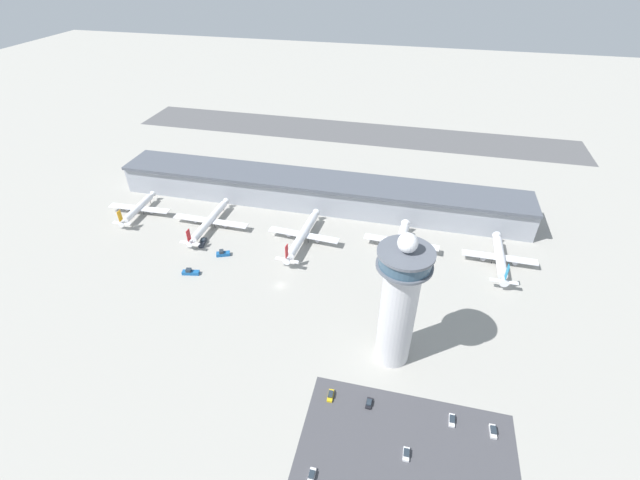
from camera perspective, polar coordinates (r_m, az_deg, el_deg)
The scene contains 19 objects.
ground_plane at distance 187.84m, azimuth -5.29°, elevation -6.08°, with size 1000.00×1000.00×0.00m, color #9E9B93.
terminal_building at distance 237.89m, azimuth -0.26°, elevation 6.44°, with size 224.31×25.00×16.39m.
runway_strip at distance 339.84m, azimuth 4.25°, elevation 14.13°, with size 336.47×44.00×0.01m, color #515154.
control_tower at distance 143.81m, azimuth 10.49°, elevation -8.11°, with size 17.71×17.71×53.67m.
parking_lot_surface at distance 143.32m, azimuth 11.48°, elevation -26.11°, with size 64.00×40.00×0.01m, color #424247.
airplane_gate_alpha at distance 251.59m, azimuth -23.09°, elevation 3.92°, with size 34.45×32.77×11.25m.
airplane_gate_bravo at distance 228.20m, azimuth -14.53°, elevation 2.47°, with size 40.84×42.59×11.45m.
airplane_gate_charlie at distance 209.67m, azimuth -2.32°, elevation 0.68°, with size 36.04×44.64×12.78m.
airplane_gate_delta at distance 207.82m, azimuth 10.74°, elevation -0.25°, with size 36.05×34.43×14.32m.
airplane_gate_echo at distance 212.16m, azimuth 22.87°, elevation -2.16°, with size 33.30×36.94×13.03m.
service_truck_catering at distance 208.11m, azimuth -12.82°, elevation -1.78°, with size 6.80×4.78×3.02m.
service_truck_fuel at distance 218.36m, azimuth -15.35°, elevation -0.30°, with size 3.47×7.46×2.42m.
service_truck_baggage at distance 200.99m, azimuth -16.90°, elevation -4.14°, with size 7.91×3.83×2.81m.
car_green_van at distance 142.53m, azimuth 11.42°, elevation -26.17°, with size 1.87×4.15×1.55m.
car_red_hatchback at distance 137.57m, azimuth -1.11°, elevation -28.86°, with size 1.71×4.13×1.58m.
car_yellow_taxi at distance 150.34m, azimuth 1.41°, elevation -20.01°, with size 1.89×4.59×1.55m.
car_maroon_suv at distance 149.65m, azimuth 6.54°, elevation -20.79°, with size 1.99×4.11×1.41m.
car_black_suv at distance 153.19m, azimuth 22.07°, elevation -22.54°, with size 2.04×4.66×1.55m.
car_navy_sedan at distance 151.40m, azimuth 17.17°, elevation -21.96°, with size 1.88×4.50×1.40m.
Camera 1 is at (48.83, -131.50, 124.93)m, focal length 24.00 mm.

